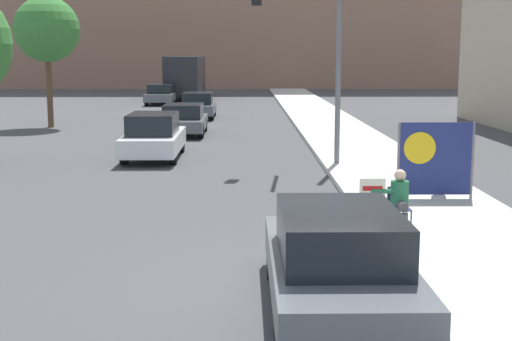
{
  "coord_description": "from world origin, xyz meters",
  "views": [
    {
      "loc": [
        -0.95,
        -10.24,
        3.5
      ],
      "look_at": [
        -0.71,
        4.79,
        1.04
      ],
      "focal_mm": 50.0,
      "sensor_mm": 36.0,
      "label": 1
    }
  ],
  "objects_px": {
    "car_on_road_nearest": "(154,136)",
    "seated_protester": "(399,199)",
    "city_bus_on_road": "(186,75)",
    "street_tree_midblock": "(47,30)",
    "protest_banner": "(435,159)",
    "traffic_light_pole": "(309,33)",
    "jogger_on_sidewalk": "(440,160)",
    "parked_car_curbside": "(337,261)",
    "car_on_road_midblock": "(184,119)",
    "car_on_road_far_lane": "(161,94)",
    "car_on_road_distant": "(198,105)"
  },
  "relations": [
    {
      "from": "protest_banner",
      "to": "city_bus_on_road",
      "type": "height_order",
      "value": "city_bus_on_road"
    },
    {
      "from": "city_bus_on_road",
      "to": "street_tree_midblock",
      "type": "height_order",
      "value": "street_tree_midblock"
    },
    {
      "from": "jogger_on_sidewalk",
      "to": "car_on_road_midblock",
      "type": "height_order",
      "value": "jogger_on_sidewalk"
    },
    {
      "from": "traffic_light_pole",
      "to": "car_on_road_far_lane",
      "type": "xyz_separation_m",
      "value": [
        -7.81,
        28.24,
        -3.4
      ]
    },
    {
      "from": "traffic_light_pole",
      "to": "car_on_road_nearest",
      "type": "height_order",
      "value": "traffic_light_pole"
    },
    {
      "from": "traffic_light_pole",
      "to": "car_on_road_midblock",
      "type": "height_order",
      "value": "traffic_light_pole"
    },
    {
      "from": "traffic_light_pole",
      "to": "street_tree_midblock",
      "type": "height_order",
      "value": "street_tree_midblock"
    },
    {
      "from": "seated_protester",
      "to": "city_bus_on_road",
      "type": "relative_size",
      "value": 0.12
    },
    {
      "from": "protest_banner",
      "to": "street_tree_midblock",
      "type": "xyz_separation_m",
      "value": [
        -13.78,
        18.26,
        3.53
      ]
    },
    {
      "from": "car_on_road_nearest",
      "to": "street_tree_midblock",
      "type": "height_order",
      "value": "street_tree_midblock"
    },
    {
      "from": "seated_protester",
      "to": "car_on_road_nearest",
      "type": "distance_m",
      "value": 12.46
    },
    {
      "from": "protest_banner",
      "to": "car_on_road_midblock",
      "type": "xyz_separation_m",
      "value": [
        -7.07,
        14.87,
        -0.42
      ]
    },
    {
      "from": "jogger_on_sidewalk",
      "to": "traffic_light_pole",
      "type": "height_order",
      "value": "traffic_light_pole"
    },
    {
      "from": "jogger_on_sidewalk",
      "to": "parked_car_curbside",
      "type": "height_order",
      "value": "jogger_on_sidewalk"
    },
    {
      "from": "jogger_on_sidewalk",
      "to": "car_on_road_nearest",
      "type": "height_order",
      "value": "jogger_on_sidewalk"
    },
    {
      "from": "parked_car_curbside",
      "to": "car_on_road_nearest",
      "type": "height_order",
      "value": "car_on_road_nearest"
    },
    {
      "from": "city_bus_on_road",
      "to": "car_on_road_nearest",
      "type": "bearing_deg",
      "value": -87.28
    },
    {
      "from": "seated_protester",
      "to": "car_on_road_distant",
      "type": "relative_size",
      "value": 0.28
    },
    {
      "from": "parked_car_curbside",
      "to": "street_tree_midblock",
      "type": "distance_m",
      "value": 27.61
    },
    {
      "from": "seated_protester",
      "to": "car_on_road_distant",
      "type": "bearing_deg",
      "value": 93.25
    },
    {
      "from": "city_bus_on_road",
      "to": "street_tree_midblock",
      "type": "xyz_separation_m",
      "value": [
        -4.77,
        -21.74,
        2.73
      ]
    },
    {
      "from": "car_on_road_distant",
      "to": "car_on_road_far_lane",
      "type": "bearing_deg",
      "value": 107.0
    },
    {
      "from": "traffic_light_pole",
      "to": "parked_car_curbside",
      "type": "bearing_deg",
      "value": -93.11
    },
    {
      "from": "seated_protester",
      "to": "traffic_light_pole",
      "type": "bearing_deg",
      "value": 87.67
    },
    {
      "from": "city_bus_on_road",
      "to": "protest_banner",
      "type": "bearing_deg",
      "value": -77.3
    },
    {
      "from": "car_on_road_midblock",
      "to": "street_tree_midblock",
      "type": "relative_size",
      "value": 0.72
    },
    {
      "from": "car_on_road_distant",
      "to": "street_tree_midblock",
      "type": "relative_size",
      "value": 0.69
    },
    {
      "from": "jogger_on_sidewalk",
      "to": "car_on_road_distant",
      "type": "bearing_deg",
      "value": -71.26
    },
    {
      "from": "city_bus_on_road",
      "to": "seated_protester",
      "type": "bearing_deg",
      "value": -80.14
    },
    {
      "from": "car_on_road_midblock",
      "to": "car_on_road_far_lane",
      "type": "xyz_separation_m",
      "value": [
        -3.2,
        19.0,
        0.03
      ]
    },
    {
      "from": "car_on_road_midblock",
      "to": "car_on_road_far_lane",
      "type": "bearing_deg",
      "value": 99.55
    },
    {
      "from": "traffic_light_pole",
      "to": "car_on_road_far_lane",
      "type": "distance_m",
      "value": 29.5
    },
    {
      "from": "car_on_road_nearest",
      "to": "seated_protester",
      "type": "bearing_deg",
      "value": -61.34
    },
    {
      "from": "car_on_road_midblock",
      "to": "car_on_road_nearest",
      "type": "bearing_deg",
      "value": -93.29
    },
    {
      "from": "seated_protester",
      "to": "car_on_road_nearest",
      "type": "relative_size",
      "value": 0.26
    },
    {
      "from": "jogger_on_sidewalk",
      "to": "seated_protester",
      "type": "bearing_deg",
      "value": 65.41
    },
    {
      "from": "car_on_road_midblock",
      "to": "car_on_road_distant",
      "type": "bearing_deg",
      "value": 89.32
    },
    {
      "from": "protest_banner",
      "to": "car_on_road_nearest",
      "type": "distance_m",
      "value": 10.76
    },
    {
      "from": "city_bus_on_road",
      "to": "parked_car_curbside",
      "type": "bearing_deg",
      "value": -82.87
    },
    {
      "from": "car_on_road_distant",
      "to": "city_bus_on_road",
      "type": "distance_m",
      "value": 17.07
    },
    {
      "from": "protest_banner",
      "to": "parked_car_curbside",
      "type": "bearing_deg",
      "value": -114.45
    },
    {
      "from": "seated_protester",
      "to": "city_bus_on_road",
      "type": "bearing_deg",
      "value": 91.36
    },
    {
      "from": "seated_protester",
      "to": "jogger_on_sidewalk",
      "type": "height_order",
      "value": "jogger_on_sidewalk"
    },
    {
      "from": "protest_banner",
      "to": "traffic_light_pole",
      "type": "xyz_separation_m",
      "value": [
        -2.46,
        5.63,
        3.01
      ]
    },
    {
      "from": "car_on_road_nearest",
      "to": "city_bus_on_road",
      "type": "relative_size",
      "value": 0.45
    },
    {
      "from": "protest_banner",
      "to": "city_bus_on_road",
      "type": "distance_m",
      "value": 41.01
    },
    {
      "from": "traffic_light_pole",
      "to": "city_bus_on_road",
      "type": "distance_m",
      "value": 35.06
    },
    {
      "from": "car_on_road_far_lane",
      "to": "car_on_road_midblock",
      "type": "bearing_deg",
      "value": -80.45
    },
    {
      "from": "parked_car_curbside",
      "to": "car_on_road_far_lane",
      "type": "distance_m",
      "value": 41.41
    },
    {
      "from": "car_on_road_midblock",
      "to": "street_tree_midblock",
      "type": "distance_m",
      "value": 8.49
    }
  ]
}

